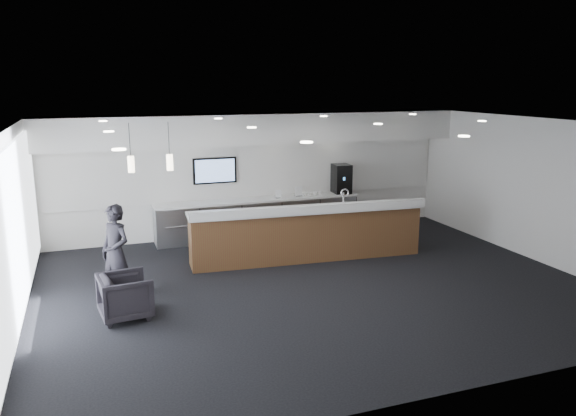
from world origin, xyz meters
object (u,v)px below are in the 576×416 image
object	(u,v)px
service_counter	(307,233)
armchair	(125,296)
coffee_machine	(341,179)
lounge_guest	(116,252)

from	to	relation	value
service_counter	armchair	size ratio (longest dim) A/B	6.36
coffee_machine	armchair	bearing A→B (deg)	-141.77
service_counter	lounge_guest	size ratio (longest dim) A/B	3.02
service_counter	armchair	bearing A→B (deg)	-149.90
armchair	lounge_guest	distance (m)	1.02
coffee_machine	lounge_guest	size ratio (longest dim) A/B	0.44
service_counter	armchair	distance (m)	4.31
coffee_machine	armchair	size ratio (longest dim) A/B	0.92
coffee_machine	lounge_guest	world-z (taller)	coffee_machine
service_counter	coffee_machine	distance (m)	2.80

